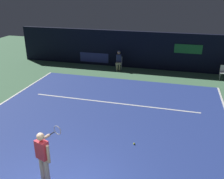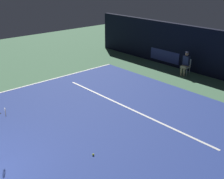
# 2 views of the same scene
# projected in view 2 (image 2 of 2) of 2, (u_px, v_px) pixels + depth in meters

# --- Properties ---
(ground_plane) EXTENTS (34.18, 34.18, 0.00)m
(ground_plane) POSITION_uv_depth(u_px,v_px,m) (94.00, 123.00, 11.17)
(ground_plane) COLOR #4C7A56
(court_surface) EXTENTS (10.80, 10.98, 0.01)m
(court_surface) POSITION_uv_depth(u_px,v_px,m) (94.00, 123.00, 11.17)
(court_surface) COLOR navy
(court_surface) RESTS_ON ground
(line_sideline_right) EXTENTS (0.10, 10.98, 0.01)m
(line_sideline_right) POSITION_uv_depth(u_px,v_px,m) (29.00, 85.00, 14.87)
(line_sideline_right) COLOR white
(line_sideline_right) RESTS_ON court_surface
(line_service) EXTENTS (8.42, 0.10, 0.01)m
(line_service) POSITION_uv_depth(u_px,v_px,m) (129.00, 108.00, 12.35)
(line_service) COLOR white
(line_service) RESTS_ON court_surface
(back_wall) EXTENTS (17.69, 0.33, 2.60)m
(back_wall) POSITION_uv_depth(u_px,v_px,m) (212.00, 53.00, 15.76)
(back_wall) COLOR black
(back_wall) RESTS_ON ground
(line_judge_on_chair) EXTENTS (0.48, 0.56, 1.32)m
(line_judge_on_chair) POSITION_uv_depth(u_px,v_px,m) (186.00, 63.00, 16.16)
(line_judge_on_chair) COLOR white
(line_judge_on_chair) RESTS_ON ground
(tennis_ball) EXTENTS (0.07, 0.07, 0.07)m
(tennis_ball) POSITION_uv_depth(u_px,v_px,m) (93.00, 155.00, 9.17)
(tennis_ball) COLOR #CCE033
(tennis_ball) RESTS_ON court_surface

